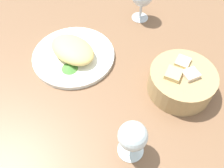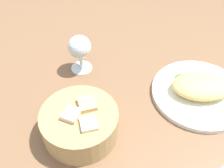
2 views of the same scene
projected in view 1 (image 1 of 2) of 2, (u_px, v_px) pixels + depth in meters
The scene contains 6 objects.
ground_plane at pixel (119, 68), 77.59cm from camera, with size 140.00×140.00×2.00cm, color brown.
plate at pixel (74, 56), 78.44cm from camera, with size 26.93×26.93×1.40cm, color white.
omelette at pixel (73, 49), 76.06cm from camera, with size 16.41×10.81×4.51cm, color #E3C56F.
lettuce_garnish at pixel (70, 67), 73.78cm from camera, with size 5.15×5.15×1.14cm, color #488837.
bread_basket at pixel (181, 81), 68.15cm from camera, with size 18.82×18.82×8.72cm.
wine_glass_near at pixel (133, 137), 53.77cm from camera, with size 6.99×6.99×12.03cm.
Camera 1 is at (33.94, -37.11, 58.37)cm, focal length 38.05 mm.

